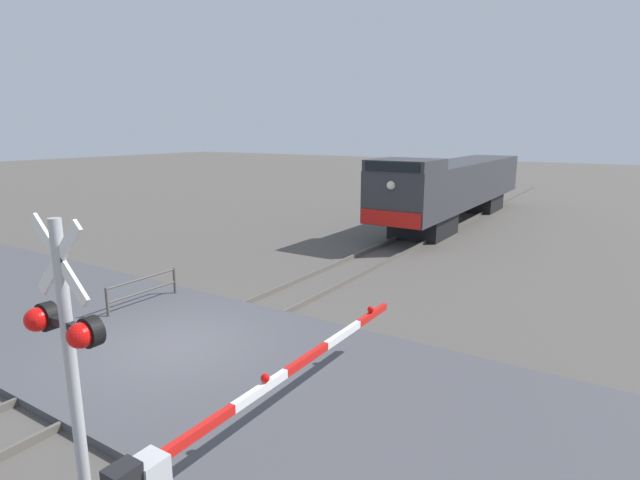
{
  "coord_description": "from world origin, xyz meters",
  "views": [
    {
      "loc": [
        8.53,
        -7.18,
        4.99
      ],
      "look_at": [
        1.0,
        4.59,
        1.91
      ],
      "focal_mm": 28.01,
      "sensor_mm": 36.0,
      "label": 1
    }
  ],
  "objects_px": {
    "locomotive": "(455,186)",
    "crossing_signal": "(68,352)",
    "crossing_gate": "(211,444)",
    "guard_railing": "(143,289)"
  },
  "relations": [
    {
      "from": "locomotive",
      "to": "crossing_gate",
      "type": "relative_size",
      "value": 2.53
    },
    {
      "from": "crossing_signal",
      "to": "guard_railing",
      "type": "distance_m",
      "value": 8.76
    },
    {
      "from": "crossing_signal",
      "to": "locomotive",
      "type": "bearing_deg",
      "value": 97.83
    },
    {
      "from": "crossing_signal",
      "to": "guard_railing",
      "type": "xyz_separation_m",
      "value": [
        -6.28,
        5.79,
        -1.94
      ]
    },
    {
      "from": "locomotive",
      "to": "guard_railing",
      "type": "height_order",
      "value": "locomotive"
    },
    {
      "from": "crossing_signal",
      "to": "crossing_gate",
      "type": "xyz_separation_m",
      "value": [
        0.76,
        1.35,
        -1.67
      ]
    },
    {
      "from": "locomotive",
      "to": "crossing_gate",
      "type": "xyz_separation_m",
      "value": [
        4.1,
        -22.94,
        -1.13
      ]
    },
    {
      "from": "crossing_signal",
      "to": "guard_railing",
      "type": "height_order",
      "value": "crossing_signal"
    },
    {
      "from": "locomotive",
      "to": "crossing_signal",
      "type": "xyz_separation_m",
      "value": [
        3.34,
        -24.29,
        0.55
      ]
    },
    {
      "from": "locomotive",
      "to": "crossing_signal",
      "type": "height_order",
      "value": "crossing_signal"
    }
  ]
}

